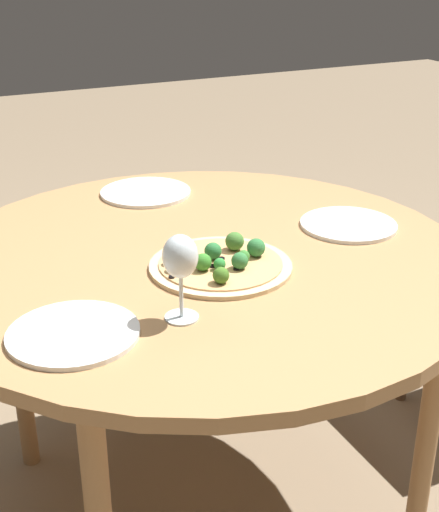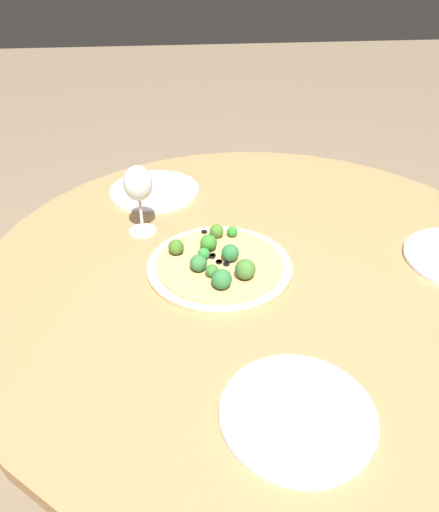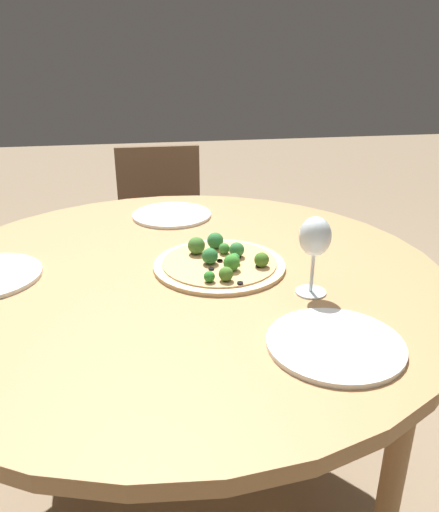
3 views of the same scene
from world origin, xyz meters
name	(u,v)px [view 2 (image 2 of 3)]	position (x,y,z in m)	size (l,w,h in m)	color
ground_plane	(251,466)	(0.00, 0.00, 0.00)	(12.00, 12.00, 0.00)	#847056
dining_table	(262,288)	(0.00, 0.00, 0.71)	(1.28, 1.28, 0.77)	#A87A4C
pizza	(219,263)	(0.00, 0.10, 0.79)	(0.32, 0.32, 0.06)	#DBBC89
wine_glass	(138,186)	(0.17, 0.27, 0.90)	(0.07, 0.07, 0.18)	silver
plate_far	(155,191)	(0.38, 0.25, 0.78)	(0.25, 0.25, 0.01)	white
plate_side	(298,414)	(-0.41, 0.02, 0.78)	(0.25, 0.25, 0.01)	white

